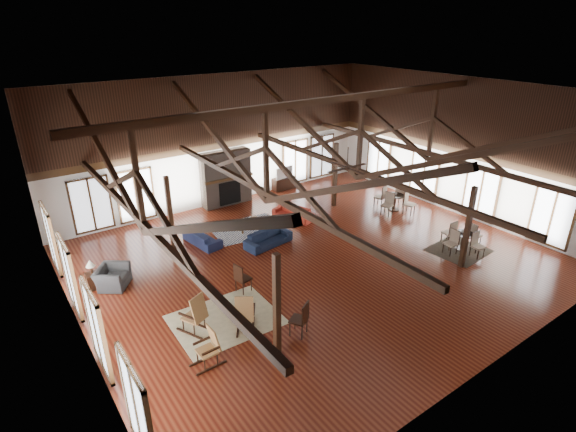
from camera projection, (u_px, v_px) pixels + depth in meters
floor at (314, 259)px, 16.65m from camera, size 16.00×16.00×0.00m
ceiling at (318, 94)px, 14.23m from camera, size 16.00×14.00×0.02m
wall_back at (221, 141)px, 20.66m from camera, size 16.00×0.02×6.00m
wall_front at (507, 267)px, 10.22m from camera, size 16.00×0.02×6.00m
wall_left at (65, 245)px, 11.20m from camera, size 0.02×14.00×6.00m
wall_right at (458, 147)px, 19.68m from camera, size 0.02×14.00×6.00m
roof_truss at (316, 154)px, 15.02m from camera, size 15.60×14.07×3.14m
post_grid at (315, 222)px, 16.04m from camera, size 8.16×7.16×3.05m
fireplace at (226, 178)px, 21.10m from camera, size 2.50×0.69×2.60m
ceiling_fan at (347, 167)px, 14.66m from camera, size 1.60×1.60×0.75m
sofa_navy_front at (268, 238)px, 17.58m from camera, size 2.04×1.04×0.57m
sofa_navy_left at (202, 238)px, 17.69m from camera, size 1.90×0.98×0.53m
sofa_orange at (293, 213)px, 19.89m from camera, size 1.97×1.26×0.54m
coffee_table at (250, 222)px, 18.83m from camera, size 1.14×0.70×0.41m
vase at (247, 219)px, 18.78m from camera, size 0.18×0.18×0.17m
armchair at (112, 277)px, 14.84m from camera, size 1.38×1.40×0.69m
side_table_lamp at (93, 277)px, 14.71m from camera, size 0.41×0.41×1.06m
rocking_chair_a at (196, 315)px, 12.57m from camera, size 0.85×1.07×1.22m
rocking_chair_b at (245, 314)px, 12.64m from camera, size 0.91×1.03×1.18m
rocking_chair_c at (210, 347)px, 11.44m from camera, size 0.87×0.50×1.10m
side_chair_a at (241, 276)px, 14.40m from camera, size 0.52×0.52×1.03m
side_chair_b at (302, 317)px, 12.42m from camera, size 0.62×0.62×1.07m
cafe_table_near at (463, 238)px, 17.17m from camera, size 1.83×1.83×0.95m
cafe_table_far at (395, 200)px, 20.73m from camera, size 2.00×2.00×1.02m
cup_near at (463, 231)px, 17.13m from camera, size 0.14×0.14×0.10m
cup_far at (396, 193)px, 20.67m from camera, size 0.17×0.17×0.10m
tv_console at (284, 183)px, 23.35m from camera, size 1.24×0.47×0.62m
television at (283, 172)px, 23.08m from camera, size 1.06×0.24×0.60m
rug_tan at (226, 319)px, 13.30m from camera, size 3.10×2.47×0.01m
rug_navy at (247, 228)px, 19.05m from camera, size 3.13×2.50×0.01m
rug_dark at (458, 250)px, 17.26m from camera, size 2.17×2.00×0.01m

